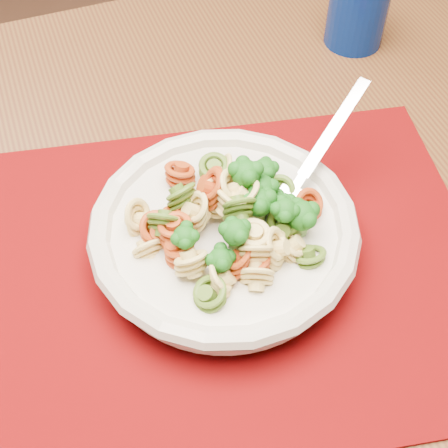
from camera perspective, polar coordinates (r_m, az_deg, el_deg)
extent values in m
cube|color=#492918|center=(1.38, -11.39, -12.39)|extent=(4.00, 4.00, 0.01)
cube|color=#573718|center=(0.59, -6.65, -3.54)|extent=(1.36, 1.00, 0.04)
cube|color=#573718|center=(1.25, 15.91, 6.19)|extent=(0.08, 0.08, 0.72)
cube|color=#5B0304|center=(0.55, 0.30, -4.05)|extent=(0.46, 0.36, 0.00)
cylinder|color=beige|center=(0.56, 0.00, -2.22)|extent=(0.10, 0.10, 0.01)
cylinder|color=beige|center=(0.54, 0.00, -1.14)|extent=(0.21, 0.21, 0.03)
torus|color=beige|center=(0.53, 0.00, -0.28)|extent=(0.23, 0.23, 0.02)
cylinder|color=#041957|center=(0.78, 12.16, 18.66)|extent=(0.07, 0.07, 0.09)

